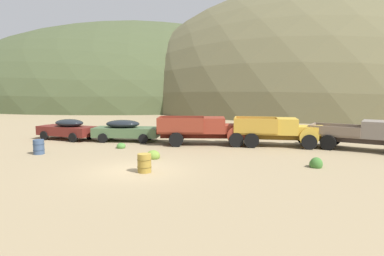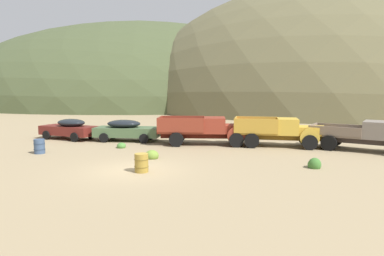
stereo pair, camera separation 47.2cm
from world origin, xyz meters
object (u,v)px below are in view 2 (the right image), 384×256
truck_rust_red (212,130)px  truck_primer_gray (375,136)px  car_weathered_green (130,130)px  oil_drum_spare (141,163)px  oil_drum_by_truck (39,146)px  truck_faded_yellow (285,132)px  car_oxblood (67,128)px

truck_rust_red → truck_primer_gray: truck_rust_red is taller
car_weathered_green → oil_drum_spare: (4.47, -8.59, -0.38)m
truck_rust_red → oil_drum_by_truck: (-9.38, -5.72, -0.59)m
car_weathered_green → truck_primer_gray: (16.36, -0.44, 0.18)m
truck_rust_red → truck_faded_yellow: bearing=-6.9°
truck_primer_gray → car_oxblood: bearing=-161.7°
car_oxblood → truck_faded_yellow: 16.13m
truck_faded_yellow → oil_drum_spare: truck_faded_yellow is taller
car_oxblood → truck_primer_gray: size_ratio=0.73×
truck_rust_red → car_oxblood: bearing=169.7°
truck_primer_gray → oil_drum_spare: (-11.89, -8.15, -0.56)m
car_weathered_green → oil_drum_by_truck: size_ratio=6.05×
car_oxblood → oil_drum_by_truck: (1.87, -5.60, -0.38)m
car_oxblood → truck_primer_gray: truck_primer_gray is taller
truck_faded_yellow → truck_primer_gray: size_ratio=0.89×
truck_rust_red → truck_primer_gray: size_ratio=1.01×
car_weathered_green → oil_drum_by_truck: (-3.19, -5.83, -0.39)m
car_weathered_green → truck_faded_yellow: truck_faded_yellow is taller
car_oxblood → oil_drum_spare: car_oxblood is taller
car_weathered_green → truck_primer_gray: bearing=-8.1°
truck_rust_red → oil_drum_by_truck: bearing=-159.5°
car_weathered_green → oil_drum_by_truck: bearing=-125.2°
car_oxblood → oil_drum_by_truck: car_oxblood is taller
car_oxblood → truck_faded_yellow: (16.13, 0.47, 0.20)m
oil_drum_by_truck → oil_drum_spare: oil_drum_spare is taller
truck_primer_gray → oil_drum_spare: size_ratio=7.72×
car_oxblood → oil_drum_by_truck: size_ratio=5.70×
truck_faded_yellow → oil_drum_by_truck: (-14.26, -6.07, -0.58)m
oil_drum_by_truck → truck_rust_red: bearing=31.4°
car_oxblood → truck_rust_red: truck_rust_red is taller
truck_faded_yellow → truck_primer_gray: 5.32m
truck_faded_yellow → oil_drum_by_truck: size_ratio=6.94×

